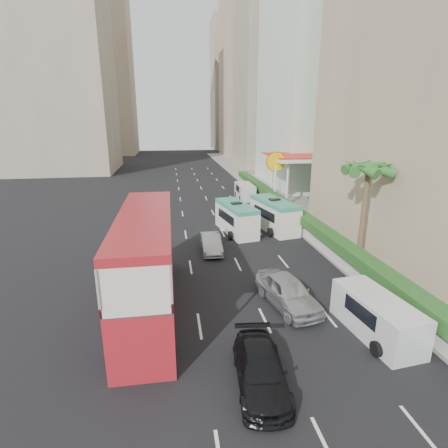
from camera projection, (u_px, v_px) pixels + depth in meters
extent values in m
plane|color=black|center=(262.00, 300.00, 19.02)|extent=(200.00, 200.00, 0.00)
cube|color=#AC1D25|center=(147.00, 263.00, 17.43)|extent=(2.50, 11.00, 5.06)
imported|color=#AEB0B5|center=(211.00, 251.00, 26.03)|extent=(1.42, 3.96, 1.30)
imported|color=#AEB0B5|center=(287.00, 305.00, 18.43)|extent=(2.80, 5.02, 1.61)
imported|color=black|center=(260.00, 384.00, 12.94)|extent=(2.15, 4.51, 1.27)
imported|color=silver|center=(231.00, 215.00, 35.88)|extent=(2.63, 5.06, 1.36)
cube|color=silver|center=(236.00, 218.00, 30.13)|extent=(2.96, 5.96, 2.53)
cube|color=silver|center=(274.00, 215.00, 30.97)|extent=(3.13, 6.27, 2.66)
cube|color=silver|center=(376.00, 316.00, 15.73)|extent=(2.31, 4.73, 1.82)
cube|color=silver|center=(245.00, 191.00, 43.32)|extent=(1.83, 4.56, 1.82)
cube|color=#99968C|center=(281.00, 197.00, 43.98)|extent=(6.00, 120.00, 0.18)
cube|color=silver|center=(288.00, 216.00, 32.99)|extent=(0.30, 44.00, 1.00)
cube|color=#2D6626|center=(289.00, 207.00, 32.74)|extent=(1.10, 44.00, 0.70)
cylinder|color=brown|center=(363.00, 215.00, 22.97)|extent=(0.36, 0.36, 6.40)
cube|color=silver|center=(295.00, 178.00, 41.47)|extent=(6.50, 8.00, 5.50)
cube|color=tan|center=(280.00, 38.00, 69.42)|extent=(16.00, 16.00, 50.00)
cube|color=tan|center=(248.00, 71.00, 92.87)|extent=(14.00, 14.00, 44.00)
cube|color=tan|center=(234.00, 86.00, 114.28)|extent=(14.00, 14.00, 40.00)
cube|color=tan|center=(51.00, 20.00, 60.21)|extent=(18.00, 18.00, 52.00)
cube|color=tan|center=(101.00, 68.00, 94.51)|extent=(16.00, 16.00, 46.00)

